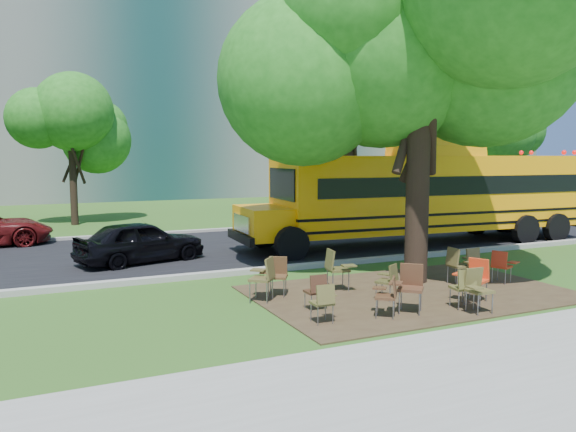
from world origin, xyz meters
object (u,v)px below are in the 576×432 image
chair_7 (502,263)px  chair_8 (264,274)px  chair_6 (475,276)px  chair_13 (470,262)px  chair_2 (388,292)px  chair_10 (336,266)px  main_tree (421,32)px  chair_1 (317,288)px  chair_3 (409,283)px  chair_12 (458,262)px  chair_4 (465,284)px  chair_5 (477,286)px  black_car (141,242)px  chair_0 (324,299)px  chair_11 (389,278)px  school_bus (430,193)px  chair_9 (276,272)px

chair_7 → chair_8: 5.90m
chair_6 → chair_13: chair_6 is taller
chair_2 → chair_10: 2.25m
main_tree → chair_1: main_tree is taller
chair_1 → chair_10: 1.73m
chair_3 → chair_12: size_ratio=1.06×
chair_13 → chair_1: bearing=-177.8°
chair_4 → chair_5: chair_5 is taller
chair_1 → chair_6: 3.44m
chair_6 → chair_10: 3.00m
chair_7 → black_car: (-7.45, 6.32, 0.12)m
chair_4 → chair_12: size_ratio=0.92×
main_tree → chair_13: 5.54m
chair_0 → chair_11: bearing=26.6°
chair_8 → chair_12: chair_8 is taller
chair_4 → school_bus: bearing=66.7°
main_tree → chair_4: bearing=-104.7°
chair_5 → chair_9: bearing=-40.6°
chair_5 → black_car: (-5.08, 8.00, 0.08)m
chair_7 → chair_10: 4.14m
chair_4 → chair_12: bearing=62.9°
chair_5 → chair_13: bearing=-126.6°
school_bus → chair_10: bearing=-140.6°
chair_5 → main_tree: bearing=-99.6°
chair_1 → chair_7: size_ratio=0.94×
chair_2 → chair_9: bearing=65.7°
chair_2 → chair_9: (-1.27, 2.43, 0.04)m
main_tree → chair_10: size_ratio=9.83×
school_bus → chair_13: 6.45m
chair_1 → chair_11: (1.78, 0.11, 0.02)m
chair_4 → chair_10: (-1.60, 2.40, 0.08)m
main_tree → chair_9: (-3.64, 0.17, -5.42)m
chair_6 → chair_11: (-1.58, 0.85, -0.08)m
main_tree → chair_1: size_ratio=12.40×
main_tree → chair_7: bearing=-30.0°
chair_11 → chair_8: bearing=124.7°
chair_2 → chair_11: size_ratio=1.01×
chair_2 → chair_13: (3.38, 1.51, 0.06)m
chair_0 → chair_3: bearing=1.5°
chair_2 → chair_6: 2.35m
chair_5 → chair_13: 2.53m
chair_5 → chair_9: size_ratio=1.02×
main_tree → chair_6: size_ratio=10.29×
chair_5 → school_bus: bearing=-120.0°
chair_2 → chair_10: size_ratio=0.83×
chair_6 → chair_7: bearing=-84.2°
chair_7 → school_bus: bearing=135.0°
chair_7 → chair_10: bearing=-126.3°
school_bus → chair_0: (-7.86, -6.85, -1.30)m
chair_3 → chair_5: (1.20, -0.56, -0.05)m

